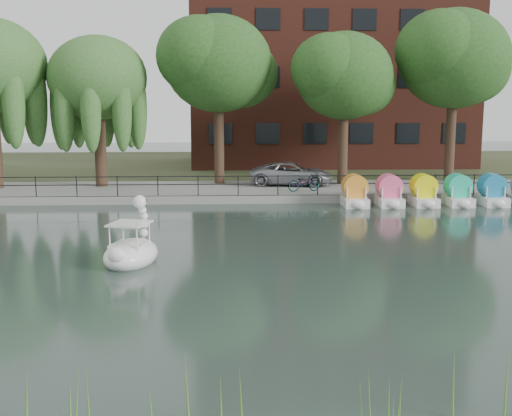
{
  "coord_description": "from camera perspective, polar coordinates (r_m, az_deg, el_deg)",
  "views": [
    {
      "loc": [
        -0.47,
        -18.56,
        5.12
      ],
      "look_at": [
        0.5,
        4.0,
        1.3
      ],
      "focal_mm": 45.0,
      "sensor_mm": 36.0,
      "label": 1
    }
  ],
  "objects": [
    {
      "name": "ground_plane",
      "position": [
        19.26,
        -0.98,
        -5.82
      ],
      "size": [
        120.0,
        120.0,
        0.0
      ],
      "primitive_type": "plane",
      "color": "#394A42"
    },
    {
      "name": "promenade",
      "position": [
        34.91,
        -1.67,
        1.5
      ],
      "size": [
        40.0,
        6.0,
        0.4
      ],
      "primitive_type": "cube",
      "color": "gray",
      "rests_on": "ground_plane"
    },
    {
      "name": "kerb",
      "position": [
        31.99,
        -1.59,
        0.75
      ],
      "size": [
        40.0,
        0.25,
        0.4
      ],
      "primitive_type": "cube",
      "color": "gray",
      "rests_on": "ground_plane"
    },
    {
      "name": "land_strip",
      "position": [
        48.81,
        -1.9,
        3.79
      ],
      "size": [
        60.0,
        22.0,
        0.36
      ],
      "primitive_type": "cube",
      "color": "#47512D",
      "rests_on": "ground_plane"
    },
    {
      "name": "railing",
      "position": [
        32.06,
        -1.6,
        2.48
      ],
      "size": [
        32.0,
        0.05,
        1.0
      ],
      "color": "black",
      "rests_on": "promenade"
    },
    {
      "name": "apartment_building",
      "position": [
        49.28,
        6.47,
        14.48
      ],
      "size": [
        20.0,
        10.07,
        18.0
      ],
      "color": "#4C1E16",
      "rests_on": "land_strip"
    },
    {
      "name": "willow_mid",
      "position": [
        36.27,
        -13.9,
        11.11
      ],
      "size": [
        5.32,
        5.32,
        8.15
      ],
      "color": "#473323",
      "rests_on": "promenade"
    },
    {
      "name": "broadleaf_center",
      "position": [
        36.61,
        -3.37,
        12.63
      ],
      "size": [
        6.0,
        6.0,
        9.25
      ],
      "color": "#473323",
      "rests_on": "promenade"
    },
    {
      "name": "broadleaf_right",
      "position": [
        36.66,
        7.87,
        11.5
      ],
      "size": [
        5.4,
        5.4,
        8.32
      ],
      "color": "#473323",
      "rests_on": "promenade"
    },
    {
      "name": "broadleaf_far",
      "position": [
        39.33,
        17.22,
        12.5
      ],
      "size": [
        6.3,
        6.3,
        9.71
      ],
      "color": "#473323",
      "rests_on": "promenade"
    },
    {
      "name": "minivan",
      "position": [
        35.85,
        3.2,
        3.21
      ],
      "size": [
        3.24,
        5.62,
        1.47
      ],
      "primitive_type": "imported",
      "rotation": [
        0.0,
        0.0,
        1.41
      ],
      "color": "gray",
      "rests_on": "promenade"
    },
    {
      "name": "bicycle",
      "position": [
        33.55,
        4.28,
        2.35
      ],
      "size": [
        0.94,
        1.81,
        1.0
      ],
      "primitive_type": "imported",
      "rotation": [
        0.0,
        0.0,
        1.77
      ],
      "color": "gray",
      "rests_on": "promenade"
    },
    {
      "name": "swan_boat",
      "position": [
        20.73,
        -11.01,
        -3.59
      ],
      "size": [
        2.12,
        2.75,
        2.06
      ],
      "rotation": [
        0.0,
        0.0,
        -0.27
      ],
      "color": "white",
      "rests_on": "ground_plane"
    },
    {
      "name": "pedal_boat_row",
      "position": [
        32.63,
        16.11,
        1.27
      ],
      "size": [
        9.65,
        1.7,
        1.4
      ],
      "color": "white",
      "rests_on": "ground_plane"
    },
    {
      "name": "reed_bank",
      "position": [
        10.42,
        11.99,
        -16.33
      ],
      "size": [
        24.0,
        2.4,
        1.2
      ],
      "color": "#669938",
      "rests_on": "ground_plane"
    }
  ]
}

